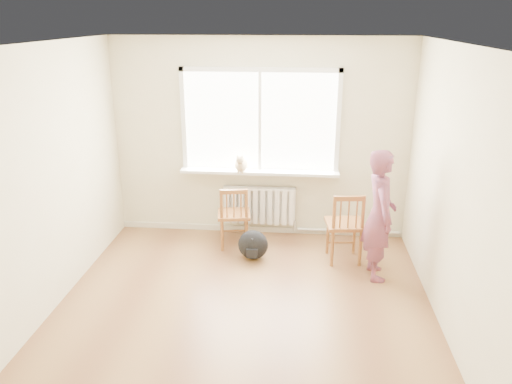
% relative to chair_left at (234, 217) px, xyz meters
% --- Properties ---
extents(floor, '(4.50, 4.50, 0.00)m').
position_rel_chair_left_xyz_m(floor, '(0.30, -1.71, -0.43)').
color(floor, olive).
rests_on(floor, ground).
extents(ceiling, '(4.50, 4.50, 0.00)m').
position_rel_chair_left_xyz_m(ceiling, '(0.30, -1.71, 2.27)').
color(ceiling, white).
rests_on(ceiling, back_wall).
extents(back_wall, '(4.00, 0.01, 2.70)m').
position_rel_chair_left_xyz_m(back_wall, '(0.30, 0.54, 0.92)').
color(back_wall, beige).
rests_on(back_wall, ground).
extents(window, '(2.12, 0.05, 1.42)m').
position_rel_chair_left_xyz_m(window, '(0.30, 0.52, 1.23)').
color(window, white).
rests_on(window, back_wall).
extents(windowsill, '(2.15, 0.22, 0.04)m').
position_rel_chair_left_xyz_m(windowsill, '(0.30, 0.43, 0.50)').
color(windowsill, white).
rests_on(windowsill, back_wall).
extents(radiator, '(1.00, 0.12, 0.55)m').
position_rel_chair_left_xyz_m(radiator, '(0.30, 0.45, 0.01)').
color(radiator, white).
rests_on(radiator, back_wall).
extents(heating_pipe, '(1.40, 0.04, 0.04)m').
position_rel_chair_left_xyz_m(heating_pipe, '(1.55, 0.48, -0.35)').
color(heating_pipe, silver).
rests_on(heating_pipe, back_wall).
extents(baseboard, '(4.00, 0.03, 0.08)m').
position_rel_chair_left_xyz_m(baseboard, '(0.30, 0.53, -0.39)').
color(baseboard, beige).
rests_on(baseboard, ground).
extents(chair_left, '(0.48, 0.46, 0.85)m').
position_rel_chair_left_xyz_m(chair_left, '(0.00, 0.00, 0.00)').
color(chair_left, '#96632B').
rests_on(chair_left, floor).
extents(chair_right, '(0.50, 0.48, 0.92)m').
position_rel_chair_left_xyz_m(chair_right, '(1.43, -0.28, 0.03)').
color(chair_right, '#96632B').
rests_on(chair_right, floor).
extents(person, '(0.42, 0.60, 1.55)m').
position_rel_chair_left_xyz_m(person, '(1.77, -0.62, 0.34)').
color(person, '#C6426B').
rests_on(person, floor).
extents(cat, '(0.18, 0.40, 0.27)m').
position_rel_chair_left_xyz_m(cat, '(0.06, 0.34, 0.63)').
color(cat, beige).
rests_on(cat, windowsill).
extents(backpack, '(0.44, 0.36, 0.38)m').
position_rel_chair_left_xyz_m(backpack, '(0.28, -0.32, -0.24)').
color(backpack, black).
rests_on(backpack, floor).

